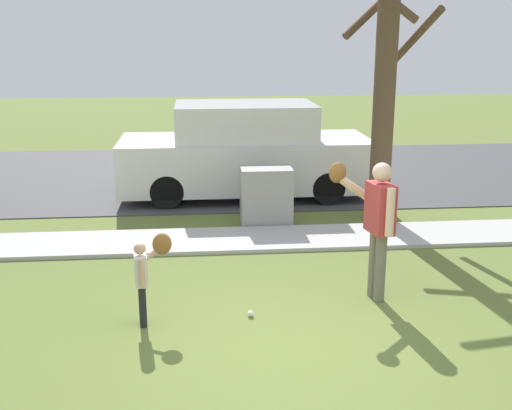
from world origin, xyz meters
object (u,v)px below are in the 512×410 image
object	(u,v)px
person_adult	(376,217)
baseball	(250,314)
utility_cabinet	(266,196)
parked_van_white	(245,153)
street_tree_near	(386,72)
person_child	(147,268)

from	to	relation	value
person_adult	baseball	distance (m)	1.93
baseball	utility_cabinet	world-z (taller)	utility_cabinet
parked_van_white	street_tree_near	bearing A→B (deg)	-39.78
person_adult	baseball	bearing A→B (deg)	4.47
baseball	parked_van_white	distance (m)	5.79
person_adult	person_child	xyz separation A→B (m)	(-2.76, -0.46, -0.40)
street_tree_near	baseball	bearing A→B (deg)	-124.54
person_adult	parked_van_white	distance (m)	5.45
utility_cabinet	street_tree_near	size ratio (longest dim) A/B	0.21
person_adult	person_child	bearing A→B (deg)	-0.47
utility_cabinet	person_adult	bearing A→B (deg)	-73.36
person_adult	street_tree_near	distance (m)	3.89
baseball	parked_van_white	bearing A→B (deg)	86.31
person_child	parked_van_white	bearing A→B (deg)	65.05
utility_cabinet	street_tree_near	bearing A→B (deg)	2.73
baseball	person_child	bearing A→B (deg)	-177.36
person_child	parked_van_white	xyz separation A→B (m)	(1.55, 5.77, 0.23)
utility_cabinet	baseball	bearing A→B (deg)	-98.95
baseball	utility_cabinet	distance (m)	3.81
person_adult	parked_van_white	world-z (taller)	parked_van_white
street_tree_near	person_child	bearing A→B (deg)	-134.47
person_child	person_adult	bearing A→B (deg)	-0.47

